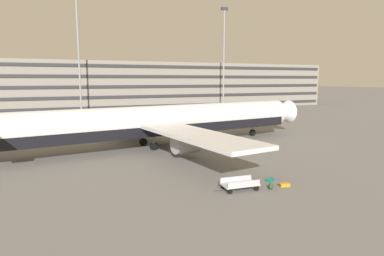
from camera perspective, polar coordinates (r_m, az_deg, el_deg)
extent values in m
plane|color=slate|center=(37.79, -11.06, -3.76)|extent=(600.00, 600.00, 0.00)
cube|color=gray|center=(89.56, -18.45, 6.79)|extent=(139.73, 17.07, 12.25)
cube|color=#2D2D33|center=(81.21, -17.77, 3.25)|extent=(138.33, 0.24, 0.70)
cube|color=#2D2D33|center=(81.05, -17.85, 4.97)|extent=(138.33, 0.24, 0.70)
cube|color=#2D2D33|center=(80.97, -17.92, 6.70)|extent=(138.33, 0.24, 0.70)
cube|color=#2D2D33|center=(80.95, -18.00, 8.43)|extent=(138.33, 0.24, 0.70)
cube|color=#2D2D33|center=(81.01, -18.08, 10.17)|extent=(138.33, 0.24, 0.70)
cylinder|color=silver|center=(38.93, -5.53, 1.28)|extent=(37.78, 8.80, 3.52)
cube|color=black|center=(39.05, -5.51, -0.13)|extent=(36.28, 8.51, 1.13)
cone|color=silver|center=(50.71, 15.06, 2.65)|extent=(3.26, 3.71, 3.35)
cube|color=silver|center=(47.45, -11.72, 2.07)|extent=(6.59, 16.28, 0.36)
cube|color=silver|center=(30.09, 0.81, -1.25)|extent=(6.59, 16.28, 0.36)
cylinder|color=#9E9EA3|center=(45.13, -9.86, 0.19)|extent=(2.77, 2.27, 1.94)
cylinder|color=#9E9EA3|center=(32.97, -1.10, -2.65)|extent=(2.77, 2.27, 1.94)
cylinder|color=black|center=(47.24, 10.33, -0.79)|extent=(0.94, 0.47, 0.90)
cylinder|color=slate|center=(47.15, 10.35, -0.01)|extent=(0.20, 0.20, 1.30)
cylinder|color=black|center=(40.06, -8.36, -2.36)|extent=(0.94, 0.47, 0.90)
cylinder|color=slate|center=(39.95, -8.37, -1.44)|extent=(0.20, 0.20, 1.30)
cylinder|color=black|center=(37.37, -6.55, -3.09)|extent=(0.94, 0.47, 0.90)
cylinder|color=slate|center=(37.25, -6.57, -2.11)|extent=(0.20, 0.20, 1.30)
cylinder|color=gray|center=(75.42, -18.79, 11.16)|extent=(0.36, 0.36, 24.31)
cylinder|color=gray|center=(85.57, 5.46, 11.30)|extent=(0.36, 0.36, 24.72)
cube|color=#333338|center=(87.18, 5.58, 19.67)|extent=(1.80, 0.50, 0.70)
cube|color=#147266|center=(26.75, 13.26, -8.59)|extent=(0.78, 0.71, 0.24)
cube|color=black|center=(26.43, 13.01, -8.79)|extent=(0.14, 0.18, 0.02)
cube|color=orange|center=(25.75, 15.55, -9.35)|extent=(0.79, 0.48, 0.23)
cube|color=black|center=(25.56, 14.78, -9.45)|extent=(0.06, 0.19, 0.02)
ellipsoid|color=#264C26|center=(24.79, 13.38, -9.67)|extent=(0.42, 0.34, 0.47)
ellipsoid|color=#264C26|center=(24.76, 13.58, -9.88)|extent=(0.28, 0.18, 0.21)
torus|color=black|center=(24.74, 13.33, -9.12)|extent=(0.08, 0.04, 0.08)
cube|color=black|center=(24.93, 13.31, -9.57)|extent=(0.04, 0.03, 0.40)
cube|color=black|center=(24.77, 13.05, -9.68)|extent=(0.04, 0.03, 0.40)
cube|color=#B7B7BC|center=(24.22, 8.19, -9.49)|extent=(2.69, 1.48, 0.12)
cylinder|color=#4C4C51|center=(23.62, 4.56, -10.52)|extent=(0.70, 0.10, 0.05)
cube|color=#B7B7BC|center=(23.64, 8.90, -9.45)|extent=(2.47, 0.22, 0.40)
cube|color=#B7B7BC|center=(24.69, 7.54, -8.65)|extent=(2.47, 0.22, 0.40)
cylinder|color=black|center=(23.39, 6.50, -10.74)|extent=(0.37, 0.13, 0.36)
cylinder|color=black|center=(24.33, 5.37, -9.96)|extent=(0.37, 0.13, 0.36)
cylinder|color=black|center=(24.32, 11.00, -10.09)|extent=(0.37, 0.13, 0.36)
cylinder|color=black|center=(25.23, 9.73, -9.37)|extent=(0.37, 0.13, 0.36)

